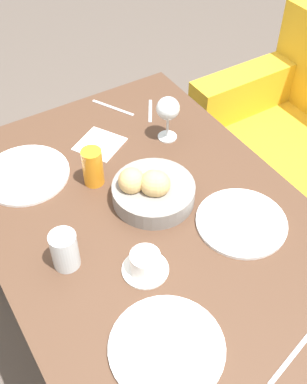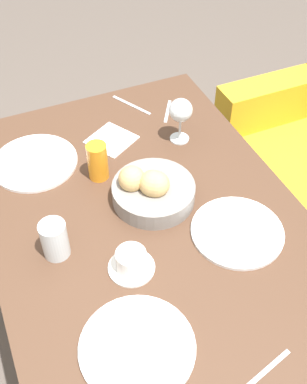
{
  "view_description": "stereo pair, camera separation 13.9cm",
  "coord_description": "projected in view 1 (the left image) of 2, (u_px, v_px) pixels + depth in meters",
  "views": [
    {
      "loc": [
        0.76,
        -0.46,
        1.8
      ],
      "look_at": [
        -0.06,
        0.05,
        0.8
      ],
      "focal_mm": 45.0,
      "sensor_mm": 36.0,
      "label": 1
    },
    {
      "loc": [
        0.83,
        -0.34,
        1.8
      ],
      "look_at": [
        -0.06,
        0.05,
        0.8
      ],
      "focal_mm": 45.0,
      "sensor_mm": 36.0,
      "label": 2
    }
  ],
  "objects": [
    {
      "name": "fork_silver",
      "position": [
        292.0,
        357.0,
        1.07
      ],
      "size": [
        0.05,
        0.17,
        0.0
      ],
      "color": "#B7B7BC",
      "rests_on": "dining_table"
    },
    {
      "name": "knife_silver",
      "position": [
        113.0,
        108.0,
        1.73
      ],
      "size": [
        0.16,
        0.09,
        0.0
      ],
      "color": "#B7B7BC",
      "rests_on": "dining_table"
    },
    {
      "name": "plate_far_center",
      "position": [
        241.0,
        222.0,
        1.34
      ],
      "size": [
        0.26,
        0.26,
        0.01
      ],
      "color": "white",
      "rests_on": "dining_table"
    },
    {
      "name": "napkin",
      "position": [
        100.0,
        144.0,
        1.58
      ],
      "size": [
        0.18,
        0.18,
        0.0
      ],
      "color": "white",
      "rests_on": "dining_table"
    },
    {
      "name": "dining_table",
      "position": [
        151.0,
        243.0,
        1.44
      ],
      "size": [
        1.26,
        0.87,
        0.77
      ],
      "color": "#4C3323",
      "rests_on": "ground_plane"
    },
    {
      "name": "plate_near_left",
      "position": [
        26.0,
        174.0,
        1.48
      ],
      "size": [
        0.27,
        0.27,
        0.01
      ],
      "color": "white",
      "rests_on": "dining_table"
    },
    {
      "name": "ground_plane",
      "position": [
        151.0,
        346.0,
        1.91
      ],
      "size": [
        10.0,
        10.0,
        0.0
      ],
      "primitive_type": "plane",
      "color": "#564C44"
    },
    {
      "name": "spoon_coffee",
      "position": [
        150.0,
        111.0,
        1.71
      ],
      "size": [
        0.12,
        0.08,
        0.0
      ],
      "color": "#B7B7BC",
      "rests_on": "dining_table"
    },
    {
      "name": "water_tumbler",
      "position": [
        65.0,
        250.0,
        1.21
      ],
      "size": [
        0.07,
        0.07,
        0.11
      ],
      "color": "silver",
      "rests_on": "dining_table"
    },
    {
      "name": "juice_glass",
      "position": [
        93.0,
        167.0,
        1.42
      ],
      "size": [
        0.06,
        0.06,
        0.12
      ],
      "color": "orange",
      "rests_on": "dining_table"
    },
    {
      "name": "wine_glass",
      "position": [
        168.0,
        110.0,
        1.53
      ],
      "size": [
        0.08,
        0.08,
        0.16
      ],
      "color": "silver",
      "rests_on": "dining_table"
    },
    {
      "name": "plate_near_right",
      "position": [
        167.0,
        347.0,
        1.08
      ],
      "size": [
        0.27,
        0.27,
        0.01
      ],
      "color": "white",
      "rests_on": "dining_table"
    },
    {
      "name": "bread_basket",
      "position": [
        152.0,
        190.0,
        1.38
      ],
      "size": [
        0.24,
        0.24,
        0.12
      ],
      "color": "gray",
      "rests_on": "dining_table"
    },
    {
      "name": "coffee_cup",
      "position": [
        145.0,
        264.0,
        1.22
      ],
      "size": [
        0.12,
        0.12,
        0.06
      ],
      "color": "white",
      "rests_on": "dining_table"
    }
  ]
}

